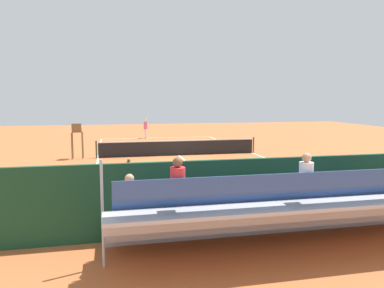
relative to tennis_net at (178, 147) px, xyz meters
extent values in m
plane|color=#BC6033|center=(0.00, 0.00, -0.50)|extent=(60.00, 60.00, 0.00)
cube|color=white|center=(0.00, -11.00, -0.50)|extent=(10.00, 0.10, 0.01)
cube|color=white|center=(0.00, 11.00, -0.50)|extent=(10.00, 0.10, 0.01)
cube|color=white|center=(-5.00, 0.00, -0.50)|extent=(0.10, 22.00, 0.01)
cube|color=white|center=(5.00, 0.00, -0.50)|extent=(0.10, 22.00, 0.01)
cube|color=white|center=(0.00, -6.05, -0.50)|extent=(7.50, 0.10, 0.01)
cube|color=white|center=(0.00, 6.05, -0.50)|extent=(7.50, 0.10, 0.01)
cube|color=white|center=(0.00, 0.00, -0.50)|extent=(0.10, 12.10, 0.01)
cube|color=white|center=(0.00, -11.00, -0.50)|extent=(0.10, 0.30, 0.01)
cube|color=black|center=(0.00, 0.00, -0.05)|extent=(10.00, 0.02, 0.91)
cube|color=white|center=(0.00, 0.00, 0.44)|extent=(10.00, 0.04, 0.06)
cylinder|color=#2D5133|center=(-5.10, 0.00, 0.03)|extent=(0.10, 0.10, 1.07)
cylinder|color=#2D5133|center=(5.10, 0.00, 0.03)|extent=(0.10, 0.10, 1.07)
cube|color=#194228|center=(0.00, 14.00, 0.50)|extent=(18.00, 0.16, 2.00)
cube|color=#B2B2B7|center=(0.00, 14.35, -0.28)|extent=(9.00, 0.10, 0.45)
cube|color=#B2B2B7|center=(0.00, 14.70, -0.09)|extent=(9.00, 0.80, 0.08)
cube|color=#B2B2B7|center=(0.00, 14.32, -0.28)|extent=(9.00, 0.04, 0.45)
cube|color=#335193|center=(0.00, 14.80, 0.33)|extent=(8.60, 0.36, 0.04)
cube|color=#335193|center=(0.00, 14.98, 0.53)|extent=(8.60, 0.03, 0.36)
cube|color=#B2B2B7|center=(0.00, 15.50, 0.36)|extent=(9.00, 0.80, 0.08)
cube|color=#B2B2B7|center=(0.00, 15.12, 0.17)|extent=(9.00, 0.04, 0.45)
cube|color=#335193|center=(0.00, 15.60, 0.78)|extent=(8.60, 0.36, 0.04)
cube|color=#335193|center=(0.00, 15.78, 0.98)|extent=(8.60, 0.03, 0.36)
cube|color=#B2B2B7|center=(0.00, 16.30, 0.81)|extent=(9.00, 0.80, 0.08)
cube|color=#B2B2B7|center=(0.00, 15.92, 0.62)|extent=(9.00, 0.04, 0.45)
cube|color=#335193|center=(0.00, 16.40, 1.23)|extent=(8.60, 0.36, 0.04)
cube|color=#335193|center=(0.00, 16.58, 1.43)|extent=(8.60, 0.03, 0.36)
cylinder|color=#B2B2B7|center=(4.50, 15.50, 0.67)|extent=(0.06, 0.06, 2.35)
cube|color=#2D2D33|center=(3.03, 16.23, 1.27)|extent=(0.32, 0.40, 0.12)
cylinder|color=red|center=(3.03, 16.35, 1.55)|extent=(0.30, 0.30, 0.45)
sphere|color=brown|center=(3.03, 16.35, 1.88)|extent=(0.20, 0.20, 0.20)
cube|color=#2D2D33|center=(1.58, 14.63, 0.37)|extent=(0.32, 0.40, 0.12)
cylinder|color=blue|center=(1.58, 14.75, 0.65)|extent=(0.30, 0.30, 0.45)
sphere|color=beige|center=(1.58, 14.75, 0.98)|extent=(0.20, 0.20, 0.20)
cube|color=#2D2D33|center=(3.92, 15.43, 0.82)|extent=(0.32, 0.40, 0.12)
cylinder|color=red|center=(3.92, 15.55, 1.10)|extent=(0.30, 0.30, 0.45)
sphere|color=tan|center=(3.92, 15.55, 1.43)|extent=(0.20, 0.20, 0.20)
cube|color=#2D2D33|center=(-0.21, 14.63, 0.37)|extent=(0.32, 0.40, 0.12)
cylinder|color=purple|center=(-0.21, 14.75, 0.65)|extent=(0.30, 0.30, 0.45)
sphere|color=beige|center=(-0.21, 14.75, 0.98)|extent=(0.20, 0.20, 0.20)
cube|color=#2D2D33|center=(0.26, 16.23, 1.27)|extent=(0.32, 0.40, 0.12)
cylinder|color=white|center=(0.26, 16.35, 1.55)|extent=(0.30, 0.30, 0.45)
sphere|color=tan|center=(0.26, 16.35, 1.88)|extent=(0.20, 0.20, 0.20)
cube|color=#2D2D33|center=(-2.67, 14.63, 0.37)|extent=(0.32, 0.40, 0.12)
cylinder|color=yellow|center=(-2.67, 14.75, 0.65)|extent=(0.30, 0.30, 0.45)
sphere|color=tan|center=(-2.67, 14.75, 0.98)|extent=(0.20, 0.20, 0.20)
cube|color=#2D2D33|center=(0.38, 14.63, 0.37)|extent=(0.32, 0.40, 0.12)
cylinder|color=orange|center=(0.38, 14.75, 0.65)|extent=(0.30, 0.30, 0.45)
sphere|color=tan|center=(0.38, 14.75, 0.98)|extent=(0.20, 0.20, 0.20)
cylinder|color=brown|center=(5.90, -0.33, 0.30)|extent=(0.07, 0.07, 1.60)
cylinder|color=brown|center=(6.50, -0.33, 0.30)|extent=(0.07, 0.07, 1.60)
cylinder|color=brown|center=(5.90, 0.27, 0.30)|extent=(0.07, 0.07, 1.60)
cylinder|color=brown|center=(6.50, 0.27, 0.30)|extent=(0.07, 0.07, 1.60)
cube|color=brown|center=(6.20, -0.03, 1.13)|extent=(0.56, 0.56, 0.06)
cube|color=brown|center=(6.20, 0.21, 1.40)|extent=(0.56, 0.06, 0.48)
cube|color=brown|center=(5.94, -0.03, 1.28)|extent=(0.04, 0.48, 0.04)
cube|color=brown|center=(6.46, -0.03, 1.28)|extent=(0.04, 0.48, 0.04)
cube|color=#9E754C|center=(-2.89, 13.20, -0.05)|extent=(1.80, 0.40, 0.05)
cylinder|color=#9E754C|center=(-3.64, 13.20, -0.28)|extent=(0.06, 0.06, 0.45)
cylinder|color=#9E754C|center=(-2.14, 13.20, -0.28)|extent=(0.06, 0.06, 0.45)
cube|color=#9E754C|center=(-2.89, 13.38, 0.25)|extent=(1.80, 0.04, 0.36)
cube|color=#B22D2D|center=(-1.24, 13.40, -0.32)|extent=(0.90, 0.36, 0.36)
cylinder|color=white|center=(1.07, -10.96, -0.08)|extent=(0.14, 0.14, 0.85)
cylinder|color=white|center=(1.01, -10.75, -0.08)|extent=(0.14, 0.14, 0.85)
cylinder|color=pink|center=(1.04, -10.85, 0.65)|extent=(0.45, 0.45, 0.60)
sphere|color=beige|center=(1.04, -10.85, 1.06)|extent=(0.22, 0.22, 0.22)
cylinder|color=beige|center=(0.98, -10.64, 1.15)|extent=(0.26, 0.16, 0.55)
cylinder|color=beige|center=(1.10, -11.06, 0.68)|extent=(0.11, 0.11, 0.50)
cylinder|color=black|center=(1.62, -10.54, -0.49)|extent=(0.28, 0.07, 0.03)
torus|color=#D8CC4C|center=(1.89, -10.50, -0.49)|extent=(0.35, 0.35, 0.02)
cylinder|color=white|center=(1.89, -10.50, -0.49)|extent=(0.25, 0.25, 0.00)
sphere|color=#CCDB33|center=(-0.25, -9.89, -0.47)|extent=(0.07, 0.07, 0.07)
sphere|color=#CCDB33|center=(1.23, -8.95, -0.47)|extent=(0.07, 0.07, 0.07)
cylinder|color=#232328|center=(3.89, 13.16, -0.08)|extent=(0.14, 0.14, 0.85)
cylinder|color=#232328|center=(3.87, 12.94, -0.08)|extent=(0.14, 0.14, 0.85)
cylinder|color=pink|center=(3.88, 13.05, 0.65)|extent=(0.39, 0.39, 0.60)
sphere|color=#8C6647|center=(3.88, 13.05, 1.06)|extent=(0.22, 0.22, 0.22)
cylinder|color=#8C6647|center=(3.86, 12.83, 1.15)|extent=(0.26, 0.11, 0.55)
cylinder|color=#8C6647|center=(3.90, 13.27, 0.68)|extent=(0.10, 0.10, 0.50)
camera|label=1|loc=(4.32, 23.48, 3.12)|focal=35.23mm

